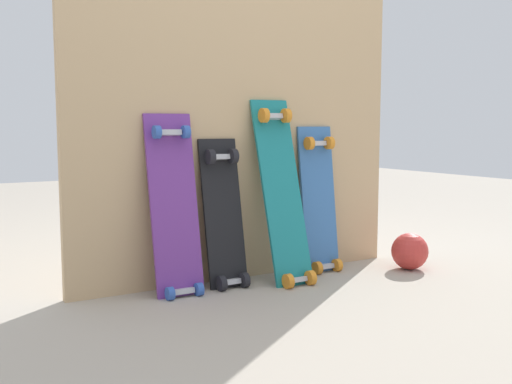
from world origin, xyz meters
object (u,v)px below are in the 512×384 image
skateboard_black (224,219)px  rubber_ball (410,251)px  skateboard_purple (175,212)px  skateboard_blue (319,205)px  skateboard_teal (283,197)px

skateboard_black → rubber_ball: 1.04m
rubber_ball → skateboard_purple: bearing=170.5°
skateboard_blue → skateboard_black: bearing=-178.1°
skateboard_purple → skateboard_black: skateboard_purple is taller
skateboard_black → rubber_ball: size_ratio=3.92×
skateboard_black → skateboard_purple: bearing=-179.0°
skateboard_purple → skateboard_teal: (0.54, -0.06, 0.04)m
skateboard_blue → skateboard_purple: bearing=-178.3°
skateboard_purple → rubber_ball: (1.25, -0.21, -0.28)m
skateboard_black → rubber_ball: (0.99, -0.21, -0.22)m
skateboard_purple → rubber_ball: 1.29m
skateboard_purple → skateboard_blue: bearing=1.7°
skateboard_blue → skateboard_teal: bearing=-163.6°
skateboard_purple → skateboard_blue: (0.82, 0.02, -0.03)m
skateboard_black → skateboard_blue: (0.57, 0.02, 0.03)m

